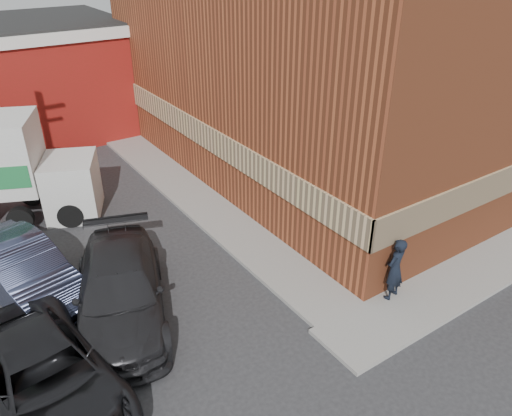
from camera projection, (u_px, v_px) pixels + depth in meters
ground at (323, 326)px, 13.35m from camera, size 90.00×90.00×0.00m
brick_building at (342, 52)px, 21.79m from camera, size 14.25×18.25×9.36m
sidewalk_west at (188, 192)px, 20.14m from camera, size 1.80×18.00×0.12m
man at (395, 269)px, 13.78m from camera, size 0.77×0.59×1.90m
sedan at (23, 271)px, 14.11m from camera, size 2.95×5.34×1.67m
suv_a at (45, 377)px, 10.84m from camera, size 3.14×5.66×1.50m
suv_b at (120, 291)px, 13.34m from camera, size 4.09×6.12×1.65m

